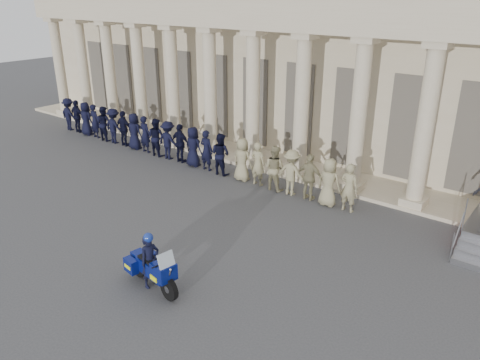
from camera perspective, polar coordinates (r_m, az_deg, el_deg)
name	(u,v)px	position (r m, az deg, el deg)	size (l,w,h in m)	color
ground	(144,237)	(16.53, -11.63, -6.85)	(90.00, 90.00, 0.00)	#404042
building	(347,57)	(26.62, 12.90, 14.38)	(40.00, 12.50, 9.00)	#C4B393
officer_rank	(172,141)	(23.39, -8.33, 4.71)	(19.24, 0.73, 1.93)	black
motorcycle	(153,269)	(13.60, -10.54, -10.58)	(2.23, 1.03, 1.44)	black
rider	(150,260)	(13.57, -10.91, -9.55)	(0.48, 0.64, 1.71)	black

